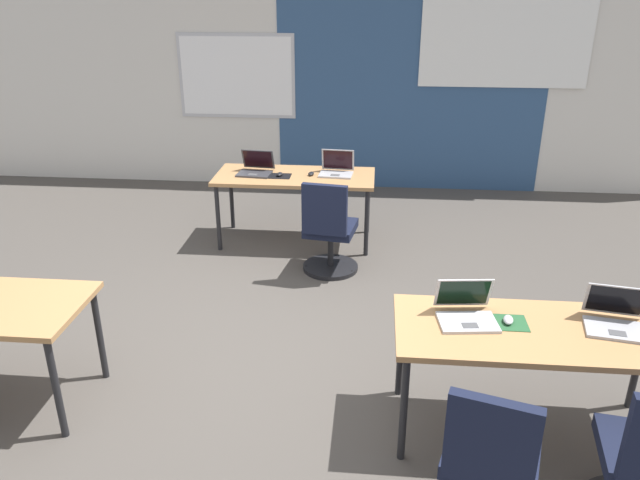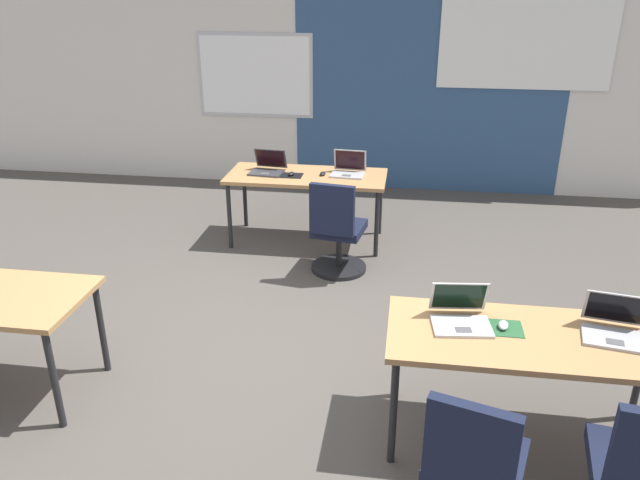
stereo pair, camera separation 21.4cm
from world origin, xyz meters
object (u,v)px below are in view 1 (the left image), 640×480
Objects in this scene: laptop_far_right at (337,169)px; mouse_far_right at (311,174)px; chair_near_right_inner at (489,471)px; mouse_near_right_inner at (508,320)px; desk_near_right at (535,338)px; chair_far_right at (329,235)px; laptop_far_left at (256,169)px; mouse_far_left at (280,174)px; laptop_near_right_end at (616,319)px; laptop_near_right_inner at (466,312)px; desk_far_center at (295,181)px.

mouse_far_right is (-0.25, -0.07, -0.03)m from laptop_far_right.
mouse_far_right is at bearing -54.41° from chair_near_right_inner.
desk_near_right is at bearing -20.26° from mouse_near_right_inner.
laptop_far_right is at bearing -58.36° from chair_near_right_inner.
desk_near_right is 2.49m from chair_far_right.
mouse_far_left is (0.26, -0.08, -0.03)m from laptop_far_left.
mouse_near_right_inner is (-0.60, -0.01, -0.03)m from laptop_near_right_end.
chair_far_right is at bearing 122.91° from desk_near_right.
laptop_near_right_inner is (0.96, -2.00, 0.39)m from chair_far_right.
laptop_far_left reaches higher than desk_near_right.
desk_near_right is at bearing -60.38° from laptop_far_right.
mouse_far_left is (-0.15, -0.06, 0.08)m from desk_far_center.
laptop_near_right_inner is 3.37× the size of mouse_near_right_inner.
mouse_far_right is 0.12× the size of chair_far_right.
laptop_far_right is at bearing 12.71° from mouse_far_left.
laptop_far_left reaches higher than mouse_near_right_inner.
desk_near_right is 0.18m from mouse_near_right_inner.
mouse_far_left is at bearing 113.09° from laptop_near_right_inner.
mouse_far_right is 0.57m from laptop_far_left.
laptop_near_right_end is at bearing 1.22° from mouse_near_right_inner.
laptop_near_right_inner is at bearing -51.43° from laptop_far_left.
laptop_far_right is 3.32m from laptop_near_right_end.
chair_far_right is at bearing -71.69° from mouse_far_right.
desk_near_right is 3.17m from laptop_far_right.
laptop_far_left reaches higher than mouse_far_left.
mouse_far_left is at bearing -41.67° from chair_far_right.
mouse_far_right is 3.10m from mouse_near_right_inner.
laptop_near_right_end is (2.03, -2.74, 0.03)m from mouse_far_right.
laptop_near_right_end is at bearing -52.86° from laptop_far_right.
laptop_far_left is at bearing 116.37° from laptop_near_right_inner.
mouse_far_right is 0.29× the size of laptop_near_right_inner.
desk_near_right is 3.22m from mouse_far_right.
desk_far_center is at bearing 110.18° from laptop_near_right_inner.
laptop_near_right_end reaches higher than mouse_far_right.
laptop_far_left is at bearing -33.85° from chair_far_right.
chair_far_right is at bearing -54.22° from chair_near_right_inner.
laptop_far_left is at bearing 178.22° from mouse_far_right.
desk_far_center is 3.84m from chair_near_right_inner.
mouse_far_right is at bearing 107.32° from laptop_near_right_inner.
laptop_far_right is 3.27× the size of mouse_near_right_inner.
mouse_far_left reaches higher than desk_far_center.
chair_far_right reaches higher than mouse_far_right.
chair_far_right is 2.38m from mouse_near_right_inner.
laptop_far_right is at bearing 9.56° from desk_far_center.
laptop_near_right_end is (2.20, -2.73, 0.11)m from desk_far_center.
chair_far_right is 8.71× the size of mouse_far_left.
laptop_near_right_end is 3.58× the size of mouse_far_left.
chair_near_right_inner is at bearing -57.52° from laptop_far_left.
laptop_far_left is 0.27m from mouse_far_left.
laptop_near_right_inner is (0.94, -2.79, -0.00)m from laptop_far_right.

